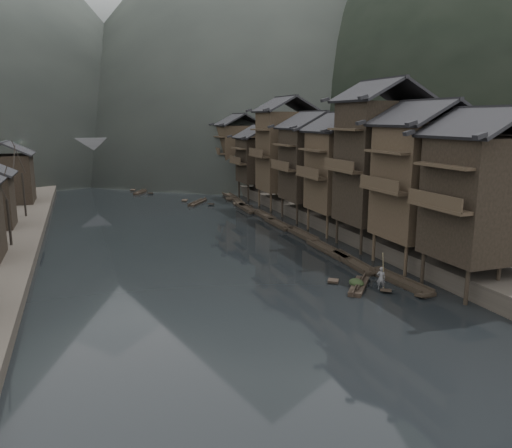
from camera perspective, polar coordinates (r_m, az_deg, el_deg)
name	(u,v)px	position (r m, az deg, el deg)	size (l,w,h in m)	color
water	(230,281)	(40.34, -3.04, -6.58)	(300.00, 300.00, 0.00)	black
right_bank	(355,187)	(90.09, 11.27, 4.15)	(40.00, 200.00, 1.80)	#2D2823
stilt_houses	(322,150)	(62.03, 7.50, 8.38)	(9.00, 67.60, 16.81)	black
bare_trees	(2,195)	(46.59, -27.05, 2.97)	(3.90, 43.86, 7.79)	black
moored_sampans	(281,224)	(60.75, 2.87, -0.02)	(2.79, 54.77, 0.47)	black
midriver_boats	(132,189)	(93.33, -13.98, 3.86)	(17.18, 37.92, 0.45)	black
stone_bridge	(133,156)	(109.51, -13.91, 7.60)	(40.00, 6.00, 9.00)	#4C4C4F
hills	(120,12)	(205.76, -15.27, 22.38)	(320.00, 380.00, 107.63)	black
hero_sampan	(359,286)	(39.53, 11.68, -6.90)	(3.69, 4.23, 0.43)	black
cargo_heap	(356,278)	(39.43, 11.41, -6.10)	(1.06, 1.39, 0.63)	black
boatman	(381,275)	(38.71, 14.11, -5.69)	(0.64, 0.42, 1.77)	#4F4F51
bamboo_pole	(385,237)	(38.05, 14.58, -1.49)	(0.06, 0.06, 4.59)	#8C7A51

